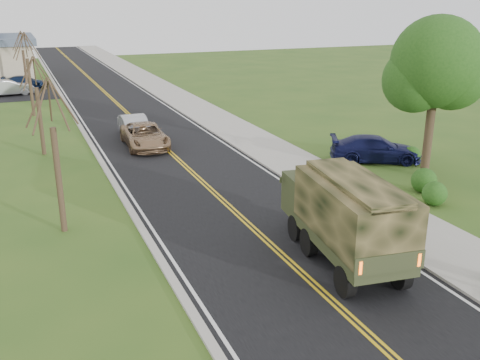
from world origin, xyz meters
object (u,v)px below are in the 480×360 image
sedan_silver (135,127)px  pickup_navy (376,149)px  military_truck (345,212)px  suv_champagne (145,136)px

sedan_silver → pickup_navy: (11.39, -10.55, -0.01)m
military_truck → sedan_silver: size_ratio=1.49×
sedan_silver → pickup_navy: sedan_silver is taller
suv_champagne → pickup_navy: pickup_navy is taller
pickup_navy → suv_champagne: bearing=80.7°
military_truck → pickup_navy: military_truck is taller
sedan_silver → military_truck: bearing=-81.0°
military_truck → suv_champagne: (-2.83, 17.76, -1.12)m
military_truck → sedan_silver: military_truck is taller
military_truck → pickup_navy: 12.88m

